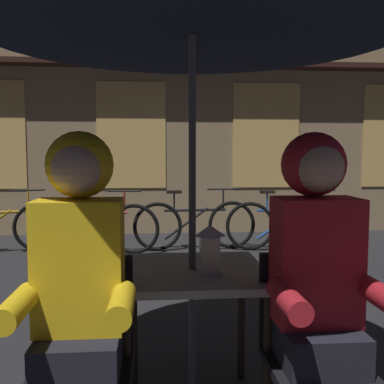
{
  "coord_description": "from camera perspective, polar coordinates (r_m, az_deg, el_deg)",
  "views": [
    {
      "loc": [
        -0.17,
        -2.17,
        1.31
      ],
      "look_at": [
        0.0,
        0.02,
        1.12
      ],
      "focal_mm": 41.77,
      "sensor_mm": 36.0,
      "label": 1
    }
  ],
  "objects": [
    {
      "name": "shopfront_building",
      "position": [
        7.8,
        0.76,
        18.16
      ],
      "size": [
        10.0,
        0.93,
        6.2
      ],
      "color": "#937A56",
      "rests_on": "ground_plane"
    },
    {
      "name": "bicycle_third",
      "position": [
        6.07,
        0.37,
        -4.17
      ],
      "size": [
        1.68,
        0.16,
        0.84
      ],
      "color": "black",
      "rests_on": "ground_plane"
    },
    {
      "name": "bicycle_second",
      "position": [
        5.95,
        -12.32,
        -4.48
      ],
      "size": [
        1.68,
        0.18,
        0.84
      ],
      "color": "black",
      "rests_on": "ground_plane"
    },
    {
      "name": "cafe_table",
      "position": [
        2.28,
        0.03,
        -12.23
      ],
      "size": [
        0.72,
        0.72,
        0.74
      ],
      "color": "#B2AD9E",
      "rests_on": "ground_plane"
    },
    {
      "name": "lantern",
      "position": [
        2.15,
        2.3,
        -7.11
      ],
      "size": [
        0.11,
        0.11,
        0.23
      ],
      "color": "white",
      "rests_on": "cafe_table"
    },
    {
      "name": "bicycle_fourth",
      "position": [
        6.14,
        12.16,
        -4.17
      ],
      "size": [
        1.67,
        0.28,
        0.84
      ],
      "color": "black",
      "rests_on": "ground_plane"
    },
    {
      "name": "person_left_hooded",
      "position": [
        1.83,
        -14.25,
        -9.91
      ],
      "size": [
        0.45,
        0.56,
        1.4
      ],
      "color": "black",
      "rests_on": "ground_plane"
    },
    {
      "name": "person_right_hooded",
      "position": [
        1.92,
        15.75,
        -9.24
      ],
      "size": [
        0.45,
        0.56,
        1.4
      ],
      "color": "black",
      "rests_on": "ground_plane"
    },
    {
      "name": "chair_left",
      "position": [
        2.0,
        -13.73,
        -19.43
      ],
      "size": [
        0.4,
        0.4,
        0.87
      ],
      "color": "black",
      "rests_on": "ground_plane"
    },
    {
      "name": "chair_right",
      "position": [
        2.08,
        14.94,
        -18.44
      ],
      "size": [
        0.4,
        0.4,
        0.87
      ],
      "color": "black",
      "rests_on": "ground_plane"
    }
  ]
}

